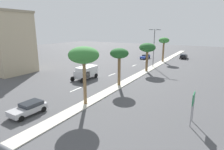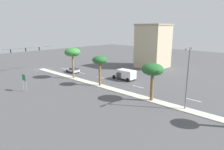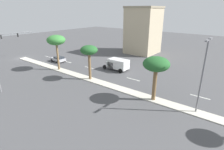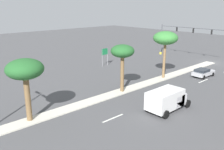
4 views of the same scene
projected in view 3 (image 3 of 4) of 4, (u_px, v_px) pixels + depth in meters
name	position (u px, v px, depth m)	size (l,w,h in m)	color
ground_plane	(122.00, 90.00, 29.24)	(160.00, 160.00, 0.00)	#4C4C4F
median_curb	(179.00, 107.00, 23.85)	(1.80, 83.38, 0.12)	beige
lane_stripe_center	(48.00, 57.00, 49.42)	(0.20, 2.80, 0.01)	silver
lane_stripe_rear	(68.00, 62.00, 44.46)	(0.20, 2.80, 0.01)	silver
lane_stripe_near	(89.00, 68.00, 40.17)	(0.20, 2.80, 0.01)	silver
lane_stripe_mid	(133.00, 79.00, 33.53)	(0.20, 2.80, 0.01)	silver
lane_stripe_left	(200.00, 97.00, 26.80)	(0.20, 2.80, 0.01)	silver
commercial_building	(143.00, 30.00, 51.80)	(8.86, 8.40, 13.08)	tan
palm_tree_front	(56.00, 41.00, 36.62)	(3.75, 3.75, 7.29)	olive
palm_tree_right	(89.00, 51.00, 31.63)	(3.06, 3.06, 6.27)	brown
palm_tree_outboard	(156.00, 65.00, 24.08)	(3.61, 3.61, 6.28)	brown
street_lamp_far	(203.00, 71.00, 20.94)	(2.90, 0.24, 9.21)	slate
sedan_silver_left	(58.00, 59.00, 44.52)	(2.13, 4.09, 1.33)	#B2B2B7
box_truck	(117.00, 64.00, 38.26)	(2.58, 5.39, 2.40)	silver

